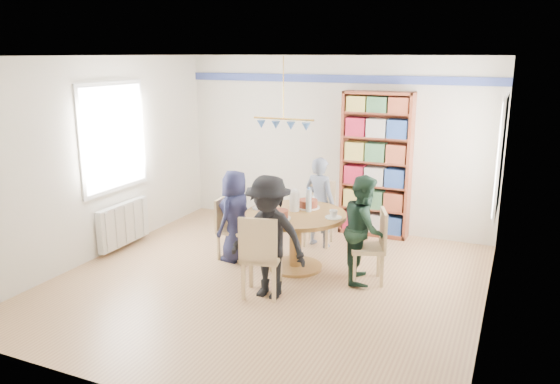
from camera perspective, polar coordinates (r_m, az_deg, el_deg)
The scene contains 14 objects.
ground at distance 6.79m, azimuth -1.39°, elevation -9.39°, with size 5.00×5.00×0.00m, color tan.
room_shell at distance 7.20m, azimuth -0.38°, elevation 5.67°, with size 5.00×5.00×5.00m.
radiator at distance 8.16m, azimuth -16.02°, elevation -3.22°, with size 0.12×1.00×0.60m.
dining_table at distance 7.03m, azimuth 1.65°, elevation -3.71°, with size 1.30×1.30×0.75m.
chair_left at distance 7.46m, azimuth -5.42°, elevation -3.47°, with size 0.39×0.39×0.84m.
chair_right at distance 6.72m, azimuth 9.79°, elevation -5.27°, with size 0.52×0.52×0.91m.
chair_far at distance 8.00m, azimuth 4.19°, elevation -1.85°, with size 0.45×0.45×0.92m.
chair_near at distance 6.19m, azimuth -2.08°, elevation -6.41°, with size 0.52×0.52×0.98m.
person_left at distance 7.32m, azimuth -4.70°, elevation -2.49°, with size 0.60×0.39×1.24m, color #171934.
person_right at distance 6.70m, azimuth 8.79°, elevation -3.83°, with size 0.64×0.50×1.33m, color #172F21.
person_far at distance 7.85m, azimuth 4.16°, elevation -1.05°, with size 0.48×0.31×1.31m, color gray.
person_near at distance 6.17m, azimuth -1.20°, elevation -4.77°, with size 0.92×0.53×1.43m, color black.
bookshelf at distance 8.36m, azimuth 9.99°, elevation 2.69°, with size 1.04×0.31×2.19m.
tableware at distance 6.98m, azimuth 1.54°, elevation -1.57°, with size 1.22×1.22×0.32m.
Camera 1 is at (2.68, -5.62, 2.73)m, focal length 35.00 mm.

